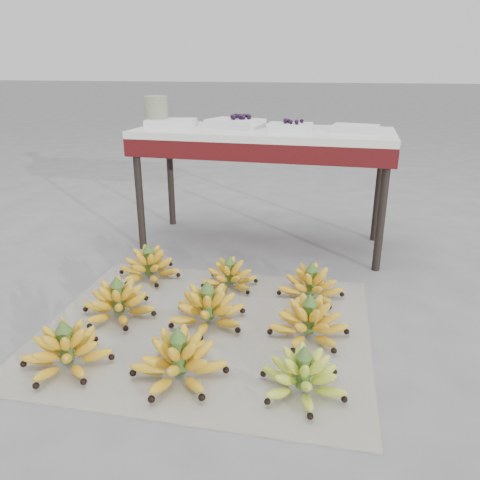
% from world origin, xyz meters
% --- Properties ---
extents(ground, '(60.00, 60.00, 0.00)m').
position_xyz_m(ground, '(0.00, 0.00, 0.00)').
color(ground, slate).
rests_on(ground, ground).
extents(newspaper_mat, '(1.29, 1.10, 0.01)m').
position_xyz_m(newspaper_mat, '(-0.04, 0.04, 0.00)').
color(newspaper_mat, white).
rests_on(newspaper_mat, ground).
extents(bunch_front_left, '(0.30, 0.30, 0.18)m').
position_xyz_m(bunch_front_left, '(-0.42, -0.31, 0.07)').
color(bunch_front_left, gold).
rests_on(bunch_front_left, newspaper_mat).
extents(bunch_front_center, '(0.37, 0.37, 0.19)m').
position_xyz_m(bunch_front_center, '(-0.03, -0.28, 0.07)').
color(bunch_front_center, gold).
rests_on(bunch_front_center, newspaper_mat).
extents(bunch_front_right, '(0.36, 0.36, 0.17)m').
position_xyz_m(bunch_front_right, '(0.37, -0.25, 0.06)').
color(bunch_front_right, '#8AAD2B').
rests_on(bunch_front_right, newspaper_mat).
extents(bunch_mid_left, '(0.38, 0.38, 0.18)m').
position_xyz_m(bunch_mid_left, '(-0.41, 0.04, 0.07)').
color(bunch_mid_left, gold).
rests_on(bunch_mid_left, newspaper_mat).
extents(bunch_mid_center, '(0.40, 0.40, 0.19)m').
position_xyz_m(bunch_mid_center, '(-0.04, 0.08, 0.07)').
color(bunch_mid_center, gold).
rests_on(bunch_mid_center, newspaper_mat).
extents(bunch_mid_right, '(0.35, 0.35, 0.18)m').
position_xyz_m(bunch_mid_right, '(0.36, 0.07, 0.07)').
color(bunch_mid_right, gold).
rests_on(bunch_mid_right, newspaper_mat).
extents(bunch_back_left, '(0.35, 0.35, 0.18)m').
position_xyz_m(bunch_back_left, '(-0.44, 0.42, 0.07)').
color(bunch_back_left, gold).
rests_on(bunch_back_left, newspaper_mat).
extents(bunch_back_center, '(0.27, 0.27, 0.16)m').
position_xyz_m(bunch_back_center, '(-0.04, 0.41, 0.06)').
color(bunch_back_center, gold).
rests_on(bunch_back_center, newspaper_mat).
extents(bunch_back_right, '(0.30, 0.30, 0.17)m').
position_xyz_m(bunch_back_right, '(0.33, 0.39, 0.06)').
color(bunch_back_right, gold).
rests_on(bunch_back_right, newspaper_mat).
extents(vendor_table, '(1.36, 0.54, 0.65)m').
position_xyz_m(vendor_table, '(-0.01, 1.01, 0.58)').
color(vendor_table, black).
rests_on(vendor_table, ground).
extents(tray_far_left, '(0.29, 0.23, 0.04)m').
position_xyz_m(tray_far_left, '(-0.52, 0.99, 0.67)').
color(tray_far_left, silver).
rests_on(tray_far_left, vendor_table).
extents(tray_left, '(0.32, 0.26, 0.07)m').
position_xyz_m(tray_left, '(-0.17, 1.05, 0.68)').
color(tray_left, silver).
rests_on(tray_left, vendor_table).
extents(tray_right, '(0.24, 0.18, 0.06)m').
position_xyz_m(tray_right, '(0.14, 0.99, 0.67)').
color(tray_right, silver).
rests_on(tray_right, vendor_table).
extents(tray_far_right, '(0.24, 0.19, 0.04)m').
position_xyz_m(tray_far_right, '(0.46, 1.01, 0.67)').
color(tray_far_right, silver).
rests_on(tray_far_right, vendor_table).
extents(glass_jar, '(0.14, 0.14, 0.16)m').
position_xyz_m(glass_jar, '(-0.61, 1.00, 0.73)').
color(glass_jar, beige).
rests_on(glass_jar, vendor_table).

